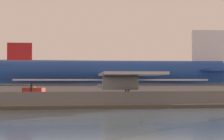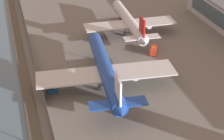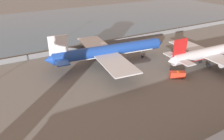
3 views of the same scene
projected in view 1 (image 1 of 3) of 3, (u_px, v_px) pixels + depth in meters
The scene contains 7 objects.
ground_plane at pixel (108, 102), 81.05m from camera, with size 500.00×500.00×0.00m, color #66635E.
shoreline_seawall at pixel (133, 106), 60.89m from camera, with size 320.00×3.00×0.50m.
perimeter_fence at pixel (126, 99), 65.34m from camera, with size 280.00×0.10×2.22m.
cargo_jet_blue at pixel (115, 73), 85.13m from camera, with size 49.73×43.10×14.05m.
baggage_tug at pixel (130, 100), 68.47m from camera, with size 2.52×3.54×1.80m.
ops_van at pixel (33, 92), 104.32m from camera, with size 5.58×4.28×2.48m.
terminal_building at pixel (93, 77), 149.81m from camera, with size 115.61×21.30×10.54m.
Camera 1 is at (-13.57, -80.05, 3.63)m, focal length 70.00 mm.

